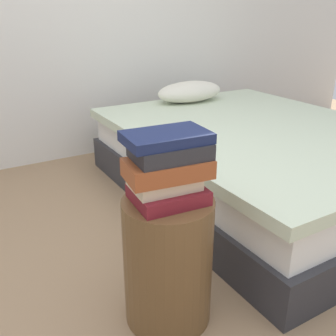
% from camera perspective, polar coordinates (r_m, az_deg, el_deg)
% --- Properties ---
extents(ground_plane, '(8.00, 8.00, 0.00)m').
position_cam_1_polar(ground_plane, '(1.68, 0.00, -20.68)').
color(ground_plane, '#937556').
extents(bed, '(1.54, 2.01, 0.62)m').
position_cam_1_polar(bed, '(2.60, 12.66, 1.36)').
color(bed, '#2D2D33').
rests_on(bed, ground_plane).
extents(side_table, '(0.34, 0.34, 0.51)m').
position_cam_1_polar(side_table, '(1.51, 0.00, -13.54)').
color(side_table, brown).
rests_on(side_table, ground_plane).
extents(book_maroon, '(0.26, 0.22, 0.05)m').
position_cam_1_polar(book_maroon, '(1.36, -0.17, -3.90)').
color(book_maroon, maroon).
rests_on(book_maroon, side_table).
extents(book_cream, '(0.24, 0.19, 0.05)m').
position_cam_1_polar(book_cream, '(1.35, -0.59, -1.96)').
color(book_cream, beige).
rests_on(book_cream, book_maroon).
extents(book_rust, '(0.31, 0.20, 0.06)m').
position_cam_1_polar(book_rust, '(1.31, -0.05, -0.05)').
color(book_rust, '#994723').
rests_on(book_rust, book_cream).
extents(book_charcoal, '(0.27, 0.20, 0.05)m').
position_cam_1_polar(book_charcoal, '(1.30, 0.32, 2.61)').
color(book_charcoal, '#28282D').
rests_on(book_charcoal, book_rust).
extents(book_navy, '(0.30, 0.20, 0.04)m').
position_cam_1_polar(book_navy, '(1.30, -0.10, 4.59)').
color(book_navy, '#19234C').
rests_on(book_navy, book_charcoal).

